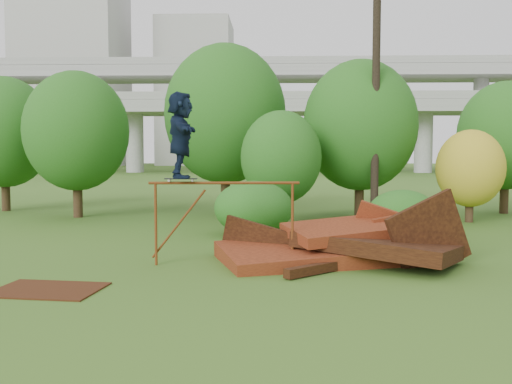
{
  "coord_description": "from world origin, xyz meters",
  "views": [
    {
      "loc": [
        -0.36,
        -11.31,
        2.53
      ],
      "look_at": [
        -0.8,
        2.0,
        1.6
      ],
      "focal_mm": 40.0,
      "sensor_mm": 36.0,
      "label": 1
    }
  ],
  "objects_px": {
    "scrap_pile": "(339,247)",
    "skater": "(181,135)",
    "utility_pole": "(376,70)",
    "flat_plate": "(48,290)"
  },
  "relations": [
    {
      "from": "scrap_pile",
      "to": "skater",
      "type": "relative_size",
      "value": 3.11
    },
    {
      "from": "utility_pole",
      "to": "scrap_pile",
      "type": "bearing_deg",
      "value": -105.67
    },
    {
      "from": "flat_plate",
      "to": "utility_pole",
      "type": "height_order",
      "value": "utility_pole"
    },
    {
      "from": "scrap_pile",
      "to": "skater",
      "type": "height_order",
      "value": "skater"
    },
    {
      "from": "scrap_pile",
      "to": "flat_plate",
      "type": "relative_size",
      "value": 3.11
    },
    {
      "from": "scrap_pile",
      "to": "skater",
      "type": "xyz_separation_m",
      "value": [
        -3.57,
        -0.47,
        2.56
      ]
    },
    {
      "from": "flat_plate",
      "to": "scrap_pile",
      "type": "bearing_deg",
      "value": 27.25
    },
    {
      "from": "flat_plate",
      "to": "utility_pole",
      "type": "bearing_deg",
      "value": 53.23
    },
    {
      "from": "skater",
      "to": "flat_plate",
      "type": "height_order",
      "value": "skater"
    },
    {
      "from": "scrap_pile",
      "to": "flat_plate",
      "type": "distance_m",
      "value": 6.36
    }
  ]
}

